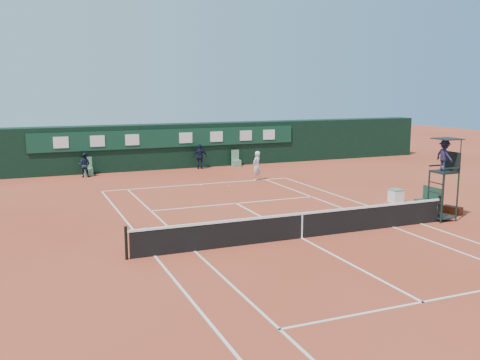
% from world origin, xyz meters
% --- Properties ---
extents(ground, '(90.00, 90.00, 0.00)m').
position_xyz_m(ground, '(0.00, 0.00, 0.00)').
color(ground, '#B5452A').
rests_on(ground, ground).
extents(court_lines, '(11.05, 23.85, 0.01)m').
position_xyz_m(court_lines, '(0.00, 0.00, 0.01)').
color(court_lines, white).
rests_on(court_lines, ground).
extents(tennis_net, '(12.90, 0.10, 1.10)m').
position_xyz_m(tennis_net, '(0.00, 0.00, 0.51)').
color(tennis_net, black).
rests_on(tennis_net, ground).
extents(back_wall, '(40.00, 1.65, 3.00)m').
position_xyz_m(back_wall, '(0.00, 18.74, 1.51)').
color(back_wall, black).
rests_on(back_wall, ground).
extents(linesman_chair_left, '(0.55, 0.50, 1.15)m').
position_xyz_m(linesman_chair_left, '(-5.50, 17.48, 0.32)').
color(linesman_chair_left, '#619569').
rests_on(linesman_chair_left, ground).
extents(linesman_chair_right, '(0.55, 0.50, 1.15)m').
position_xyz_m(linesman_chair_right, '(4.50, 17.48, 0.32)').
color(linesman_chair_right, '#5B8B6A').
rests_on(linesman_chair_right, ground).
extents(umpire_chair, '(0.96, 0.95, 3.42)m').
position_xyz_m(umpire_chair, '(6.69, 0.16, 2.46)').
color(umpire_chair, black).
rests_on(umpire_chair, ground).
extents(player_bench, '(0.56, 1.20, 1.10)m').
position_xyz_m(player_bench, '(7.34, 1.57, 0.60)').
color(player_bench, '#183D24').
rests_on(player_bench, ground).
extents(tennis_bag, '(0.58, 0.89, 0.31)m').
position_xyz_m(tennis_bag, '(8.04, 0.93, 0.15)').
color(tennis_bag, black).
rests_on(tennis_bag, ground).
extents(cooler, '(0.57, 0.57, 0.65)m').
position_xyz_m(cooler, '(7.19, 3.70, 0.33)').
color(cooler, white).
rests_on(cooler, ground).
extents(tennis_ball, '(0.07, 0.07, 0.07)m').
position_xyz_m(tennis_ball, '(1.33, 10.68, 0.04)').
color(tennis_ball, yellow).
rests_on(tennis_ball, ground).
extents(player, '(0.76, 0.70, 1.74)m').
position_xyz_m(player, '(3.52, 11.84, 0.87)').
color(player, silver).
rests_on(player, ground).
extents(ball_kid_left, '(0.90, 0.82, 1.51)m').
position_xyz_m(ball_kid_left, '(-5.76, 16.99, 0.75)').
color(ball_kid_left, black).
rests_on(ball_kid_left, ground).
extents(ball_kid_right, '(1.02, 0.53, 1.67)m').
position_xyz_m(ball_kid_right, '(1.86, 17.44, 0.83)').
color(ball_kid_right, black).
rests_on(ball_kid_right, ground).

